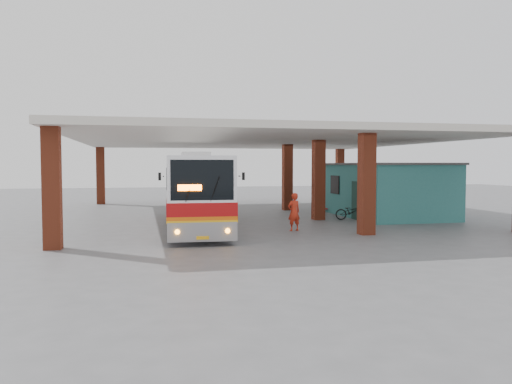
{
  "coord_description": "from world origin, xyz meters",
  "views": [
    {
      "loc": [
        -6.37,
        -22.76,
        3.0
      ],
      "look_at": [
        -1.18,
        0.0,
        1.73
      ],
      "focal_mm": 35.0,
      "sensor_mm": 36.0,
      "label": 1
    }
  ],
  "objects_px": {
    "coach_bus": "(194,190)",
    "motorcycle": "(352,212)",
    "red_chair": "(326,207)",
    "pedestrian": "(294,212)"
  },
  "relations": [
    {
      "from": "coach_bus",
      "to": "motorcycle",
      "type": "bearing_deg",
      "value": 10.53
    },
    {
      "from": "coach_bus",
      "to": "motorcycle",
      "type": "distance_m",
      "value": 8.81
    },
    {
      "from": "motorcycle",
      "to": "red_chair",
      "type": "relative_size",
      "value": 2.29
    },
    {
      "from": "coach_bus",
      "to": "motorcycle",
      "type": "height_order",
      "value": "coach_bus"
    },
    {
      "from": "red_chair",
      "to": "pedestrian",
      "type": "bearing_deg",
      "value": -115.51
    },
    {
      "from": "coach_bus",
      "to": "motorcycle",
      "type": "xyz_separation_m",
      "value": [
        8.64,
        1.13,
        -1.31
      ]
    },
    {
      "from": "coach_bus",
      "to": "motorcycle",
      "type": "relative_size",
      "value": 7.08
    },
    {
      "from": "red_chair",
      "to": "coach_bus",
      "type": "bearing_deg",
      "value": -143.02
    },
    {
      "from": "red_chair",
      "to": "motorcycle",
      "type": "bearing_deg",
      "value": -89.17
    },
    {
      "from": "motorcycle",
      "to": "red_chair",
      "type": "bearing_deg",
      "value": 18.42
    }
  ]
}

